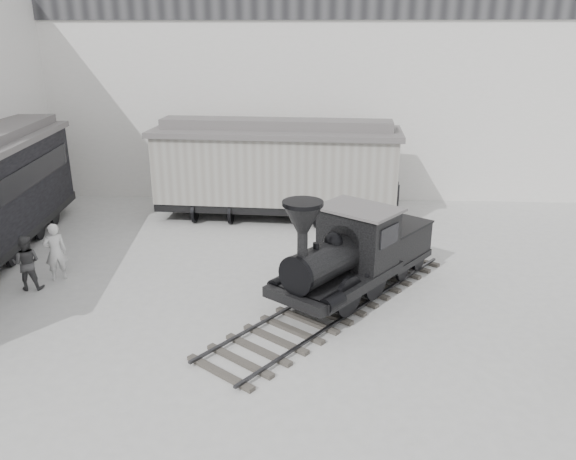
# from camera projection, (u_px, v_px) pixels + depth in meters

# --- Properties ---
(ground) EXTENTS (90.00, 90.00, 0.00)m
(ground) POSITION_uv_depth(u_px,v_px,m) (257.00, 356.00, 13.76)
(ground) COLOR #9E9E9B
(north_wall) EXTENTS (34.00, 2.51, 11.00)m
(north_wall) POSITION_uv_depth(u_px,v_px,m) (287.00, 77.00, 26.02)
(north_wall) COLOR silver
(north_wall) RESTS_ON ground
(locomotive) EXTENTS (7.53, 8.96, 3.41)m
(locomotive) POSITION_uv_depth(u_px,v_px,m) (351.00, 258.00, 16.44)
(locomotive) COLOR #403C37
(locomotive) RESTS_ON ground
(boxcar) EXTENTS (10.36, 3.80, 4.17)m
(boxcar) POSITION_uv_depth(u_px,v_px,m) (276.00, 167.00, 23.40)
(boxcar) COLOR black
(boxcar) RESTS_ON ground
(visitor_a) EXTENTS (0.82, 0.75, 1.89)m
(visitor_a) POSITION_uv_depth(u_px,v_px,m) (55.00, 252.00, 17.74)
(visitor_a) COLOR silver
(visitor_a) RESTS_ON ground
(visitor_b) EXTENTS (0.94, 0.78, 1.73)m
(visitor_b) POSITION_uv_depth(u_px,v_px,m) (26.00, 263.00, 17.10)
(visitor_b) COLOR #3C3C3C
(visitor_b) RESTS_ON ground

